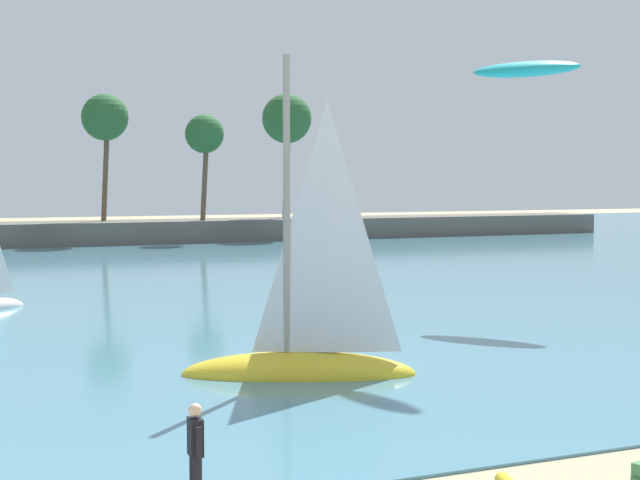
% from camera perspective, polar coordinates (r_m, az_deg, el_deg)
% --- Properties ---
extents(sea, '(220.00, 102.56, 0.06)m').
position_cam_1_polar(sea, '(65.95, -16.51, -0.96)').
color(sea, teal).
rests_on(sea, ground).
extents(palm_headland, '(105.58, 6.66, 12.51)m').
position_cam_1_polar(palm_headland, '(77.10, -17.43, 1.89)').
color(palm_headland, '#605B54').
rests_on(palm_headland, ground).
extents(person_at_waterline, '(0.23, 0.55, 1.67)m').
position_cam_1_polar(person_at_waterline, '(15.16, -7.37, -12.40)').
color(person_at_waterline, black).
rests_on(person_at_waterline, ground).
extents(sailboat_far_left, '(6.27, 4.03, 8.76)m').
position_cam_1_polar(sailboat_far_left, '(24.81, -0.96, -6.20)').
color(sailboat_far_left, yellow).
rests_on(sailboat_far_left, sea).
extents(kite_aloft_high_over_bay, '(3.59, 4.25, 0.82)m').
position_cam_1_polar(kite_aloft_high_over_bay, '(37.25, 12.07, 9.85)').
color(kite_aloft_high_over_bay, '#1EADB2').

